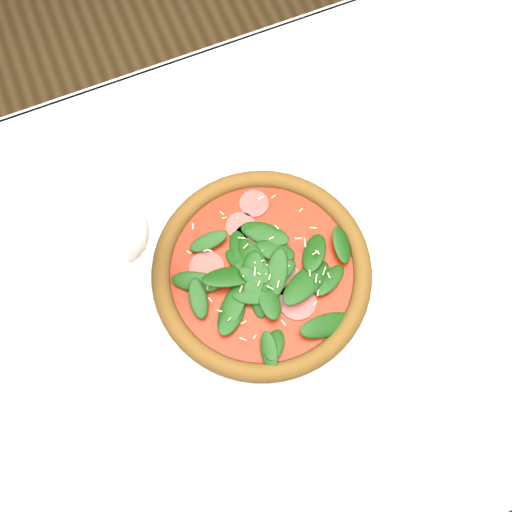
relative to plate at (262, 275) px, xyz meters
name	(u,v)px	position (x,y,z in m)	size (l,w,h in m)	color
ground	(257,358)	(-0.01, -0.01, -0.76)	(6.00, 6.00, 0.00)	brown
dining_table	(258,300)	(-0.01, -0.01, -0.11)	(1.21, 0.81, 0.75)	silver
plate	(262,275)	(0.00, 0.00, 0.00)	(0.36, 0.36, 0.02)	white
pizza	(262,270)	(0.00, 0.00, 0.02)	(0.39, 0.39, 0.04)	#9F6526
wine_glass	(111,231)	(-0.16, 0.08, 0.15)	(0.09, 0.09, 0.22)	white
fork	(121,495)	(-0.27, -0.20, 0.01)	(0.07, 0.16, 0.00)	silver
saucer_far	(401,113)	(0.30, 0.16, 0.00)	(0.12, 0.12, 0.01)	white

